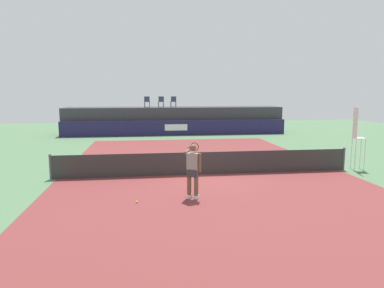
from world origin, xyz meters
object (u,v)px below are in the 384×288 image
(spectator_chair_left, at_px, (161,101))
(tennis_ball, at_px, (137,202))
(net_post_far, at_px, (344,159))
(umpire_chair, at_px, (357,134))
(net_post_near, at_px, (50,167))
(tennis_player, at_px, (193,169))
(spectator_chair_far_left, at_px, (147,101))
(spectator_chair_center, at_px, (173,101))

(spectator_chair_left, xyz_separation_m, tennis_ball, (-1.66, -18.47, -2.66))
(net_post_far, bearing_deg, tennis_ball, -158.76)
(spectator_chair_left, relative_size, net_post_far, 0.89)
(umpire_chair, distance_m, net_post_near, 13.00)
(net_post_near, relative_size, net_post_far, 1.00)
(tennis_player, bearing_deg, spectator_chair_far_left, 94.06)
(spectator_chair_left, xyz_separation_m, tennis_player, (0.14, -18.15, -1.73))
(net_post_near, bearing_deg, spectator_chair_left, 71.25)
(spectator_chair_left, height_order, tennis_player, spectator_chair_left)
(spectator_chair_far_left, relative_size, net_post_far, 0.89)
(spectator_chair_center, distance_m, tennis_player, 18.43)
(spectator_chair_center, relative_size, tennis_ball, 13.06)
(tennis_ball, bearing_deg, spectator_chair_center, 81.74)
(spectator_chair_far_left, height_order, spectator_chair_center, same)
(spectator_chair_center, xyz_separation_m, tennis_ball, (-2.71, -18.64, -2.66))
(tennis_ball, bearing_deg, tennis_player, 9.90)
(spectator_chair_center, height_order, net_post_far, spectator_chair_center)
(spectator_chair_far_left, height_order, net_post_far, spectator_chair_far_left)
(spectator_chair_far_left, height_order, tennis_ball, spectator_chair_far_left)
(spectator_chair_center, relative_size, umpire_chair, 0.32)
(spectator_chair_far_left, distance_m, umpire_chair, 17.49)
(umpire_chair, distance_m, tennis_player, 8.39)
(net_post_far, relative_size, tennis_ball, 14.71)
(umpire_chair, distance_m, net_post_far, 1.22)
(net_post_near, height_order, tennis_ball, net_post_near)
(spectator_chair_center, bearing_deg, net_post_near, -112.03)
(spectator_chair_left, distance_m, umpire_chair, 16.94)
(spectator_chair_left, relative_size, tennis_player, 0.50)
(net_post_near, bearing_deg, tennis_ball, -45.54)
(spectator_chair_center, distance_m, net_post_near, 16.49)
(spectator_chair_left, height_order, tennis_ball, spectator_chair_left)
(net_post_far, bearing_deg, net_post_near, 180.00)
(net_post_near, distance_m, tennis_player, 6.13)
(net_post_near, bearing_deg, spectator_chair_center, 67.97)
(umpire_chair, height_order, tennis_ball, umpire_chair)
(net_post_far, bearing_deg, umpire_chair, 1.80)
(spectator_chair_center, bearing_deg, tennis_ball, -98.26)
(spectator_chair_left, distance_m, tennis_ball, 18.73)
(spectator_chair_left, relative_size, net_post_near, 0.89)
(spectator_chair_left, bearing_deg, umpire_chair, -62.26)
(spectator_chair_far_left, xyz_separation_m, tennis_ball, (-0.51, -18.45, -2.66))
(umpire_chair, bearing_deg, spectator_chair_center, 114.28)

